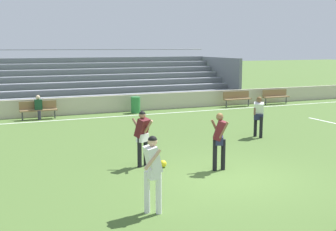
{
  "coord_description": "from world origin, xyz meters",
  "views": [
    {
      "loc": [
        -6.13,
        -10.03,
        3.61
      ],
      "look_at": [
        -0.41,
        3.24,
        1.28
      ],
      "focal_mm": 46.29,
      "sensor_mm": 36.0,
      "label": 1
    }
  ],
  "objects": [
    {
      "name": "player_white_wide_left",
      "position": [
        -2.87,
        -1.65,
        1.03
      ],
      "size": [
        0.54,
        0.45,
        1.72
      ],
      "color": "white",
      "rests_on": "ground"
    },
    {
      "name": "spectator_seated",
      "position": [
        -3.63,
        11.91,
        0.7
      ],
      "size": [
        0.36,
        0.42,
        1.21
      ],
      "color": "#2D2D38",
      "rests_on": "ground"
    },
    {
      "name": "sideline_wall",
      "position": [
        0.0,
        12.77,
        0.46
      ],
      "size": [
        48.0,
        0.16,
        0.92
      ],
      "primitive_type": "cube",
      "color": "beige",
      "rests_on": "ground"
    },
    {
      "name": "ground_plane",
      "position": [
        0.0,
        0.0,
        0.0
      ],
      "size": [
        160.0,
        160.0,
        0.0
      ],
      "primitive_type": "plane",
      "color": "#4C6B30"
    },
    {
      "name": "bench_far_left",
      "position": [
        7.9,
        12.03,
        0.55
      ],
      "size": [
        1.8,
        0.4,
        0.9
      ],
      "color": "olive",
      "rests_on": "ground"
    },
    {
      "name": "player_dark_deep_cover",
      "position": [
        -1.8,
        1.94,
        1.01
      ],
      "size": [
        0.52,
        0.66,
        1.7
      ],
      "color": "black",
      "rests_on": "ground"
    },
    {
      "name": "soccer_ball",
      "position": [
        -1.28,
        1.59,
        0.11
      ],
      "size": [
        0.22,
        0.22,
        0.22
      ],
      "primitive_type": "sphere",
      "color": "yellow",
      "rests_on": "ground"
    },
    {
      "name": "player_white_wide_right",
      "position": [
        3.87,
        4.09,
        0.97
      ],
      "size": [
        0.7,
        0.54,
        1.63
      ],
      "color": "black",
      "rests_on": "ground"
    },
    {
      "name": "player_dark_trailing_run",
      "position": [
        0.11,
        0.67,
        1.02
      ],
      "size": [
        0.51,
        0.6,
        1.7
      ],
      "color": "black",
      "rests_on": "ground"
    },
    {
      "name": "field_line_sideline",
      "position": [
        0.0,
        11.27,
        0.0
      ],
      "size": [
        44.0,
        0.12,
        0.01
      ],
      "primitive_type": "cube",
      "color": "white",
      "rests_on": "ground"
    },
    {
      "name": "bench_near_bin",
      "position": [
        -3.63,
        12.03,
        0.55
      ],
      "size": [
        1.8,
        0.4,
        0.9
      ],
      "color": "olive",
      "rests_on": "ground"
    },
    {
      "name": "trash_bin",
      "position": [
        1.47,
        12.03,
        0.44
      ],
      "size": [
        0.5,
        0.5,
        0.88
      ],
      "primitive_type": "cylinder",
      "color": "#2D7F3D",
      "rests_on": "ground"
    },
    {
      "name": "bench_centre_sideline",
      "position": [
        10.72,
        12.03,
        0.55
      ],
      "size": [
        1.8,
        0.4,
        0.9
      ],
      "color": "olive",
      "rests_on": "ground"
    },
    {
      "name": "bleacher_stand",
      "position": [
        0.94,
        16.72,
        1.47
      ],
      "size": [
        16.99,
        5.79,
        3.39
      ],
      "color": "#9EA3AD",
      "rests_on": "ground"
    }
  ]
}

